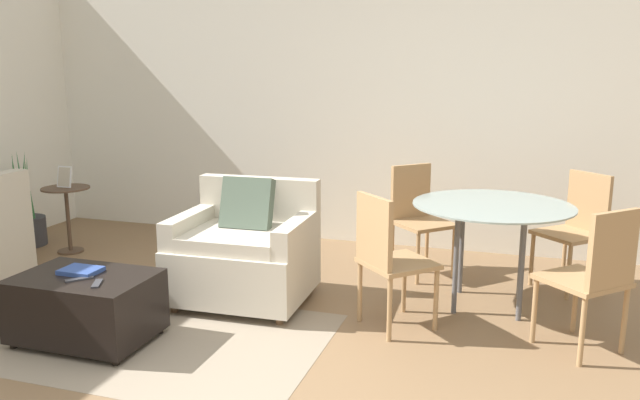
# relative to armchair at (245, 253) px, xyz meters

# --- Properties ---
(wall_back) EXTENTS (12.00, 0.06, 2.75)m
(wall_back) POSITION_rel_armchair_xyz_m (0.45, 1.82, 1.01)
(wall_back) COLOR white
(wall_back) RESTS_ON ground_plane
(area_rug) EXTENTS (2.26, 1.45, 0.01)m
(area_rug) POSITION_rel_armchair_xyz_m (-0.32, -0.80, -0.36)
(area_rug) COLOR gray
(area_rug) RESTS_ON ground_plane
(armchair) EXTENTS (0.97, 0.85, 0.91)m
(armchair) POSITION_rel_armchair_xyz_m (0.00, 0.00, 0.00)
(armchair) COLOR beige
(armchair) RESTS_ON ground_plane
(ottoman) EXTENTS (0.83, 0.57, 0.43)m
(ottoman) POSITION_rel_armchair_xyz_m (-0.65, -0.96, -0.13)
(ottoman) COLOR black
(ottoman) RESTS_ON ground_plane
(book_stack) EXTENTS (0.24, 0.18, 0.03)m
(book_stack) POSITION_rel_armchair_xyz_m (-0.70, -0.92, 0.08)
(book_stack) COLOR #2D478C
(book_stack) RESTS_ON ottoman
(tv_remote_primary) EXTENTS (0.10, 0.15, 0.01)m
(tv_remote_primary) POSITION_rel_armchair_xyz_m (-0.47, -1.07, 0.07)
(tv_remote_primary) COLOR #333338
(tv_remote_primary) RESTS_ON ottoman
(tv_remote_secondary) EXTENTS (0.14, 0.15, 0.01)m
(tv_remote_secondary) POSITION_rel_armchair_xyz_m (-0.62, -1.03, 0.07)
(tv_remote_secondary) COLOR #333338
(tv_remote_secondary) RESTS_ON ottoman
(potted_plant) EXTENTS (0.38, 0.38, 0.94)m
(potted_plant) POSITION_rel_armchair_xyz_m (-2.64, 0.70, -0.14)
(potted_plant) COLOR #333338
(potted_plant) RESTS_ON ground_plane
(side_table) EXTENTS (0.43, 0.43, 0.61)m
(side_table) POSITION_rel_armchair_xyz_m (-2.08, 0.63, 0.07)
(side_table) COLOR #4C3828
(side_table) RESTS_ON ground_plane
(picture_frame) EXTENTS (0.15, 0.07, 0.20)m
(picture_frame) POSITION_rel_armchair_xyz_m (-2.08, 0.63, 0.35)
(picture_frame) COLOR silver
(picture_frame) RESTS_ON side_table
(dining_table) EXTENTS (1.11, 1.11, 0.75)m
(dining_table) POSITION_rel_armchair_xyz_m (1.72, 0.42, 0.31)
(dining_table) COLOR #8C9E99
(dining_table) RESTS_ON ground_plane
(dining_chair_near_left) EXTENTS (0.59, 0.59, 0.90)m
(dining_chair_near_left) POSITION_rel_armchair_xyz_m (1.10, -0.20, 0.16)
(dining_chair_near_left) COLOR tan
(dining_chair_near_left) RESTS_ON ground_plane
(dining_chair_near_right) EXTENTS (0.59, 0.59, 0.90)m
(dining_chair_near_right) POSITION_rel_armchair_xyz_m (2.34, -0.20, 0.16)
(dining_chair_near_right) COLOR tan
(dining_chair_near_right) RESTS_ON ground_plane
(dining_chair_far_left) EXTENTS (0.59, 0.59, 0.90)m
(dining_chair_far_left) POSITION_rel_armchair_xyz_m (1.10, 1.04, 0.16)
(dining_chair_far_left) COLOR tan
(dining_chair_far_left) RESTS_ON ground_plane
(dining_chair_far_right) EXTENTS (0.59, 0.59, 0.90)m
(dining_chair_far_right) POSITION_rel_armchair_xyz_m (2.34, 1.04, 0.16)
(dining_chair_far_right) COLOR tan
(dining_chair_far_right) RESTS_ON ground_plane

